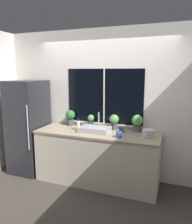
# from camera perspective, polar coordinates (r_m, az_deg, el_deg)

# --- Properties ---
(ground_plane) EXTENTS (14.00, 14.00, 0.00)m
(ground_plane) POSITION_cam_1_polar(r_m,az_deg,el_deg) (3.84, -1.64, -19.89)
(ground_plane) COLOR #38332D
(wall_back) EXTENTS (8.00, 0.09, 2.70)m
(wall_back) POSITION_cam_1_polar(r_m,az_deg,el_deg) (4.05, 2.29, 2.13)
(wall_back) COLOR silver
(wall_back) RESTS_ON ground_plane
(wall_left) EXTENTS (0.06, 7.00, 2.70)m
(wall_left) POSITION_cam_1_polar(r_m,az_deg,el_deg) (5.64, -14.81, 4.17)
(wall_left) COLOR silver
(wall_left) RESTS_ON ground_plane
(counter) EXTENTS (2.14, 0.70, 0.92)m
(counter) POSITION_cam_1_polar(r_m,az_deg,el_deg) (3.91, 0.26, -11.73)
(counter) COLOR beige
(counter) RESTS_ON ground_plane
(refrigerator) EXTENTS (0.60, 0.72, 1.78)m
(refrigerator) POSITION_cam_1_polar(r_m,az_deg,el_deg) (4.45, -17.21, -3.66)
(refrigerator) COLOR #232328
(refrigerator) RESTS_ON ground_plane
(sink) EXTENTS (0.52, 0.37, 0.31)m
(sink) POSITION_cam_1_polar(r_m,az_deg,el_deg) (3.76, -0.29, -4.55)
(sink) COLOR #ADADB2
(sink) RESTS_ON counter
(potted_plant_far_left) EXTENTS (0.18, 0.18, 0.30)m
(potted_plant_far_left) POSITION_cam_1_polar(r_m,az_deg,el_deg) (4.22, -6.72, -1.22)
(potted_plant_far_left) COLOR #4C4C51
(potted_plant_far_left) RESTS_ON counter
(potted_plant_center_left) EXTENTS (0.12, 0.12, 0.24)m
(potted_plant_center_left) POSITION_cam_1_polar(r_m,az_deg,el_deg) (4.05, -1.35, -2.21)
(potted_plant_center_left) COLOR #4C4C51
(potted_plant_center_left) RESTS_ON counter
(potted_plant_center_right) EXTENTS (0.17, 0.17, 0.27)m
(potted_plant_center_right) POSITION_cam_1_polar(r_m,az_deg,el_deg) (3.90, 4.77, -2.26)
(potted_plant_center_right) COLOR #4C4C51
(potted_plant_center_right) RESTS_ON counter
(potted_plant_far_right) EXTENTS (0.19, 0.19, 0.30)m
(potted_plant_far_right) POSITION_cam_1_polar(r_m,az_deg,el_deg) (3.81, 10.74, -2.52)
(potted_plant_far_right) COLOR #4C4C51
(potted_plant_far_right) RESTS_ON counter
(soap_bottle) EXTENTS (0.06, 0.06, 0.21)m
(soap_bottle) POSITION_cam_1_polar(r_m,az_deg,el_deg) (3.88, -4.69, -3.47)
(soap_bottle) COLOR white
(soap_bottle) RESTS_ON counter
(mug_blue) EXTENTS (0.09, 0.09, 0.09)m
(mug_blue) POSITION_cam_1_polar(r_m,az_deg,el_deg) (3.47, 5.98, -5.89)
(mug_blue) COLOR #3351AD
(mug_blue) RESTS_ON counter
(mug_black) EXTENTS (0.10, 0.10, 0.09)m
(mug_black) POSITION_cam_1_polar(r_m,az_deg,el_deg) (3.78, 6.72, -4.57)
(mug_black) COLOR black
(mug_black) RESTS_ON counter
(kettle) EXTENTS (0.19, 0.19, 0.14)m
(kettle) POSITION_cam_1_polar(r_m,az_deg,el_deg) (3.55, 13.49, -5.37)
(kettle) COLOR #B2B2B7
(kettle) RESTS_ON counter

